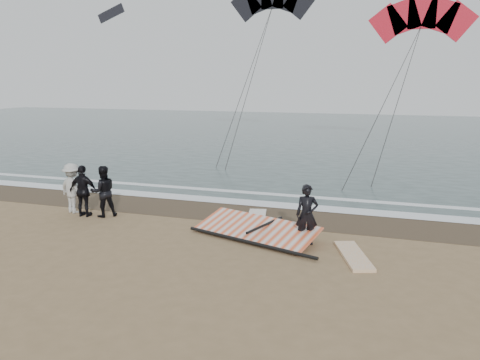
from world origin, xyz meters
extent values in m
plane|color=#8C704C|center=(0.00, 0.00, 0.00)|extent=(120.00, 120.00, 0.00)
cube|color=#233838|center=(0.00, 33.00, 0.01)|extent=(120.00, 54.00, 0.02)
cube|color=#4C3D2B|center=(0.00, 4.50, 0.01)|extent=(120.00, 2.80, 0.01)
cube|color=white|center=(0.00, 5.90, 0.03)|extent=(120.00, 0.90, 0.01)
cube|color=white|center=(0.00, 7.60, 0.03)|extent=(120.00, 0.45, 0.01)
imported|color=black|center=(2.92, 1.80, 0.93)|extent=(0.76, 0.58, 1.86)
cube|color=silver|center=(4.41, 1.07, 0.04)|extent=(1.33, 2.32, 0.09)
cube|color=white|center=(0.78, 3.68, 0.05)|extent=(1.10, 2.45, 0.10)
imported|color=black|center=(-4.71, 2.47, 0.95)|extent=(1.17, 1.16, 1.90)
imported|color=black|center=(-5.41, 2.27, 0.96)|extent=(1.15, 0.53, 1.92)
imported|color=#B1B2AD|center=(-6.11, 2.57, 0.95)|extent=(1.38, 1.03, 1.90)
cube|color=black|center=(1.08, 2.46, 0.05)|extent=(2.82, 1.49, 0.11)
cube|color=#F05628|center=(1.28, 1.86, 0.30)|extent=(4.31, 2.73, 0.43)
cylinder|color=black|center=(1.28, 1.08, 0.11)|extent=(4.46, 1.56, 0.11)
cylinder|color=black|center=(1.58, 1.86, 0.45)|extent=(0.71, 1.94, 0.08)
cylinder|color=#262626|center=(5.04, 15.98, 4.27)|extent=(0.04, 0.04, 16.46)
cylinder|color=#262626|center=(5.66, 16.61, 4.27)|extent=(0.04, 0.04, 15.19)
cylinder|color=#262626|center=(-4.19, 19.39, 5.34)|extent=(0.04, 0.04, 16.77)
cylinder|color=#262626|center=(-3.80, 19.06, 5.34)|extent=(0.04, 0.04, 17.30)
cube|color=black|center=(-22.66, 32.00, 11.63)|extent=(3.12, 0.12, 1.90)
camera|label=1|loc=(5.13, -11.91, 4.95)|focal=35.00mm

